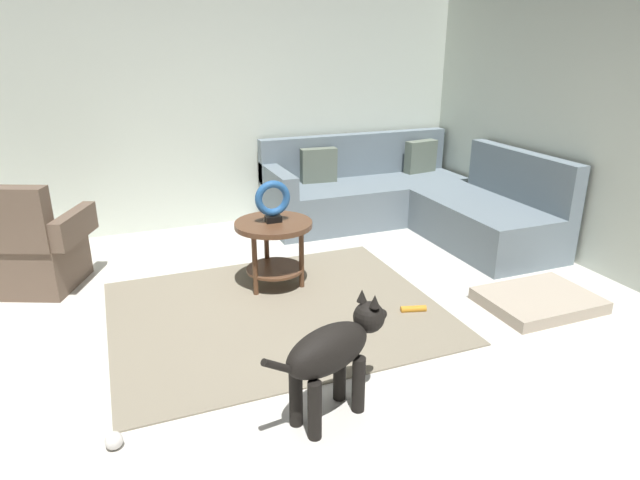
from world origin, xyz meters
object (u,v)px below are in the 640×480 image
(dog_bed_mat, at_px, (538,300))
(dog_toy_rope, at_px, (413,309))
(dog_toy_ball, at_px, (114,441))
(sectional_couch, at_px, (407,201))
(armchair, at_px, (31,250))
(dog, at_px, (334,351))
(torus_sculpture, at_px, (273,200))
(side_table, at_px, (274,237))

(dog_bed_mat, xyz_separation_m, dog_toy_rope, (-0.91, 0.25, -0.02))
(dog_bed_mat, bearing_deg, dog_toy_ball, -171.71)
(sectional_couch, xyz_separation_m, armchair, (-3.48, -0.24, 0.03))
(sectional_couch, relative_size, dog_toy_ball, 25.90)
(armchair, xyz_separation_m, dog_toy_ball, (0.49, -2.14, -0.28))
(dog_bed_mat, distance_m, dog, 2.00)
(sectional_couch, bearing_deg, dog, -126.91)
(torus_sculpture, relative_size, dog_bed_mat, 0.41)
(armchair, bearing_deg, dog_toy_ball, -53.67)
(torus_sculpture, height_order, dog_toy_rope, torus_sculpture)
(sectional_couch, distance_m, side_table, 1.93)
(torus_sculpture, relative_size, dog_toy_ball, 3.75)
(dog, xyz_separation_m, dog_toy_ball, (-1.09, 0.15, -0.33))
(armchair, distance_m, side_table, 1.88)
(side_table, distance_m, torus_sculpture, 0.29)
(torus_sculpture, xyz_separation_m, dog_toy_ball, (-1.27, -1.48, -0.67))
(armchair, relative_size, side_table, 1.62)
(dog_toy_ball, distance_m, dog_toy_rope, 2.18)
(sectional_couch, distance_m, dog_toy_ball, 3.82)
(side_table, bearing_deg, torus_sculpture, 0.00)
(dog, xyz_separation_m, dog_toy_rope, (0.98, 0.83, -0.35))
(dog, bearing_deg, sectional_couch, 121.54)
(torus_sculpture, height_order, dog_bed_mat, torus_sculpture)
(dog_bed_mat, bearing_deg, torus_sculpture, 148.39)
(dog_toy_rope, bearing_deg, dog, -139.59)
(torus_sculpture, distance_m, dog, 1.67)
(side_table, bearing_deg, dog, -96.41)
(side_table, height_order, dog_toy_ball, side_table)
(dog_toy_ball, bearing_deg, sectional_couch, 38.55)
(armchair, bearing_deg, torus_sculpture, 2.94)
(torus_sculpture, height_order, dog_toy_ball, torus_sculpture)
(torus_sculpture, bearing_deg, armchair, 159.64)
(side_table, xyz_separation_m, dog_toy_rope, (0.80, -0.80, -0.39))
(sectional_couch, xyz_separation_m, torus_sculpture, (-1.71, -0.89, 0.42))
(torus_sculpture, distance_m, dog_toy_ball, 2.06)
(armchair, xyz_separation_m, torus_sculpture, (1.76, -0.65, 0.39))
(dog_bed_mat, xyz_separation_m, dog, (-1.89, -0.58, 0.33))
(dog_toy_rope, bearing_deg, dog_bed_mat, -15.60)
(sectional_couch, height_order, dog, sectional_couch)
(dog_bed_mat, relative_size, dog_toy_ball, 9.21)
(torus_sculpture, xyz_separation_m, dog_bed_mat, (1.71, -1.05, -0.67))
(torus_sculpture, bearing_deg, dog_toy_rope, -44.98)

